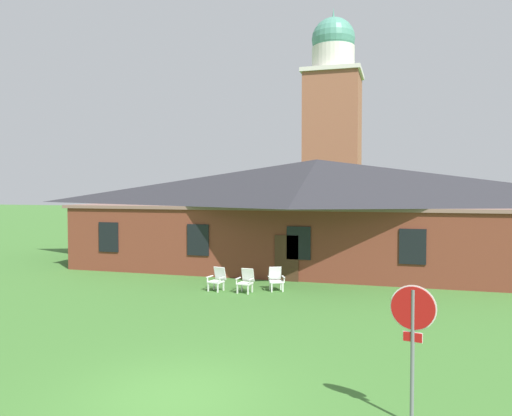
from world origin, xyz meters
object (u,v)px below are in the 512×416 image
lawn_chair_by_porch (218,278)px  stop_sign (413,326)px  lawn_chair_left_end (276,278)px  lawn_chair_near_door (246,280)px

lawn_chair_by_porch → stop_sign: bearing=-53.0°
lawn_chair_by_porch → lawn_chair_left_end: same height
lawn_chair_by_porch → lawn_chair_near_door: (1.24, -0.02, 0.00)m
stop_sign → lawn_chair_near_door: 11.68m
lawn_chair_by_porch → lawn_chair_left_end: size_ratio=1.00×
lawn_chair_by_porch → lawn_chair_left_end: bearing=17.2°
lawn_chair_near_door → lawn_chair_left_end: same height
stop_sign → lawn_chair_by_porch: 12.39m
lawn_chair_near_door → lawn_chair_left_end: (1.06, 0.73, 0.00)m
lawn_chair_by_porch → lawn_chair_near_door: size_ratio=1.00×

